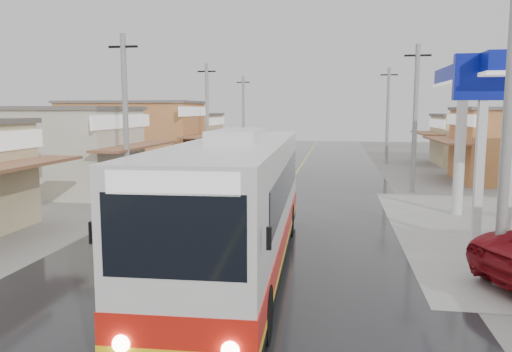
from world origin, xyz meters
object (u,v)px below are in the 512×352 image
object	(u,v)px
coach_bus	(239,203)
second_bus	(243,149)
tricycle_near	(126,173)
cyclist	(129,211)

from	to	relation	value
coach_bus	second_bus	bearing A→B (deg)	98.39
second_bus	tricycle_near	bearing A→B (deg)	-116.99
second_bus	cyclist	size ratio (longest dim) A/B	4.66
cyclist	tricycle_near	world-z (taller)	cyclist
second_bus	tricycle_near	size ratio (longest dim) A/B	3.55
coach_bus	cyclist	size ratio (longest dim) A/B	6.60
second_bus	tricycle_near	world-z (taller)	second_bus
second_bus	coach_bus	bearing A→B (deg)	-82.66
coach_bus	second_bus	world-z (taller)	coach_bus
tricycle_near	coach_bus	bearing A→B (deg)	-31.05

